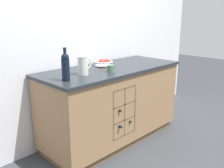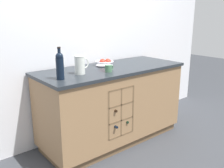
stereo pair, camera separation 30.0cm
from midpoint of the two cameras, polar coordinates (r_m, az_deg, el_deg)
name	(u,v)px [view 1 (the left image)]	position (r m, az deg, el deg)	size (l,w,h in m)	color
ground_plane	(112,139)	(3.27, -2.69, -12.41)	(14.00, 14.00, 0.00)	#383A3F
back_wall	(89,36)	(3.22, -8.10, 10.81)	(4.40, 0.06, 2.55)	white
kitchen_island	(112,104)	(3.08, -2.79, -4.63)	(1.81, 0.75, 0.93)	brown
fruit_bowl	(104,63)	(3.03, -4.75, 4.87)	(0.23, 0.23, 0.09)	silver
white_pitcher	(83,65)	(2.60, -9.90, 4.26)	(0.17, 0.11, 0.19)	silver
ceramic_mug	(111,68)	(2.71, -3.42, 3.55)	(0.11, 0.08, 0.08)	#4C7A56
standing_wine_bottle	(65,66)	(2.38, -14.18, 3.95)	(0.08, 0.08, 0.31)	black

